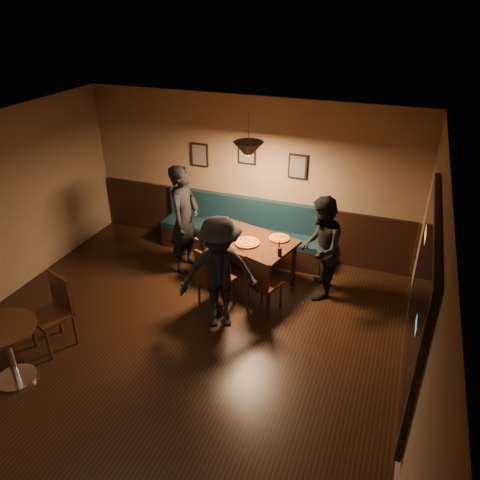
# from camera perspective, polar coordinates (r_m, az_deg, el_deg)

# --- Properties ---
(floor) EXTENTS (7.00, 7.00, 0.00)m
(floor) POSITION_cam_1_polar(r_m,az_deg,el_deg) (6.35, -10.26, -15.16)
(floor) COLOR black
(floor) RESTS_ON ground
(ceiling) EXTENTS (7.00, 7.00, 0.00)m
(ceiling) POSITION_cam_1_polar(r_m,az_deg,el_deg) (4.90, -13.06, 9.49)
(ceiling) COLOR silver
(ceiling) RESTS_ON ground
(wall_back) EXTENTS (6.00, 0.00, 6.00)m
(wall_back) POSITION_cam_1_polar(r_m,az_deg,el_deg) (8.33, 0.92, 7.76)
(wall_back) COLOR #8C704F
(wall_back) RESTS_ON ground
(wall_right) EXTENTS (0.00, 7.00, 7.00)m
(wall_right) POSITION_cam_1_polar(r_m,az_deg,el_deg) (4.85, 21.16, -10.96)
(wall_right) COLOR #8C704F
(wall_right) RESTS_ON ground
(wainscot) EXTENTS (5.88, 0.06, 1.00)m
(wainscot) POSITION_cam_1_polar(r_m,az_deg,el_deg) (8.66, 0.80, 2.11)
(wainscot) COLOR black
(wainscot) RESTS_ON ground
(booth_bench) EXTENTS (3.00, 0.60, 1.00)m
(booth_bench) POSITION_cam_1_polar(r_m,az_deg,el_deg) (8.44, 0.18, 1.35)
(booth_bench) COLOR #0F232D
(booth_bench) RESTS_ON ground
(window_frame) EXTENTS (0.06, 2.56, 1.86)m
(window_frame) POSITION_cam_1_polar(r_m,az_deg,el_deg) (5.20, 21.07, -6.69)
(window_frame) COLOR black
(window_frame) RESTS_ON wall_right
(window_glass) EXTENTS (0.00, 2.40, 2.40)m
(window_glass) POSITION_cam_1_polar(r_m,az_deg,el_deg) (5.20, 20.74, -6.64)
(window_glass) COLOR black
(window_glass) RESTS_ON wall_right
(picture_left) EXTENTS (0.32, 0.04, 0.42)m
(picture_left) POSITION_cam_1_polar(r_m,az_deg,el_deg) (8.53, -4.93, 10.29)
(picture_left) COLOR black
(picture_left) RESTS_ON wall_back
(picture_center) EXTENTS (0.32, 0.04, 0.42)m
(picture_center) POSITION_cam_1_polar(r_m,az_deg,el_deg) (8.16, 0.87, 10.65)
(picture_center) COLOR black
(picture_center) RESTS_ON wall_back
(picture_right) EXTENTS (0.32, 0.04, 0.42)m
(picture_right) POSITION_cam_1_polar(r_m,az_deg,el_deg) (7.97, 7.04, 8.86)
(picture_right) COLOR black
(picture_right) RESTS_ON wall_back
(pendant_lamp) EXTENTS (0.44, 0.44, 0.25)m
(pendant_lamp) POSITION_cam_1_polar(r_m,az_deg,el_deg) (6.91, 1.03, 10.85)
(pendant_lamp) COLOR black
(pendant_lamp) RESTS_ON ceiling
(dining_table) EXTENTS (1.65, 1.28, 0.78)m
(dining_table) POSITION_cam_1_polar(r_m,az_deg,el_deg) (7.67, 0.91, -2.52)
(dining_table) COLOR black
(dining_table) RESTS_ON floor
(chair_near_left) EXTENTS (0.56, 0.56, 0.99)m
(chair_near_left) POSITION_cam_1_polar(r_m,az_deg,el_deg) (7.04, -2.91, -4.63)
(chair_near_left) COLOR black
(chair_near_left) RESTS_ON floor
(chair_near_right) EXTENTS (0.53, 0.53, 0.95)m
(chair_near_right) POSITION_cam_1_polar(r_m,az_deg,el_deg) (6.98, 3.00, -5.18)
(chair_near_right) COLOR black
(chair_near_right) RESTS_ON floor
(diner_left) EXTENTS (0.45, 0.69, 1.87)m
(diner_left) POSITION_cam_1_polar(r_m,az_deg,el_deg) (7.84, -6.76, 2.51)
(diner_left) COLOR black
(diner_left) RESTS_ON floor
(diner_right) EXTENTS (0.72, 0.87, 1.66)m
(diner_right) POSITION_cam_1_polar(r_m,az_deg,el_deg) (7.24, 9.76, -1.00)
(diner_right) COLOR black
(diner_right) RESTS_ON floor
(diner_front) EXTENTS (1.27, 1.03, 1.71)m
(diner_front) POSITION_cam_1_polar(r_m,az_deg,el_deg) (6.48, -2.56, -4.07)
(diner_front) COLOR black
(diner_front) RESTS_ON floor
(pizza_a) EXTENTS (0.43, 0.43, 0.04)m
(pizza_a) POSITION_cam_1_polar(r_m,az_deg,el_deg) (7.73, -1.52, 1.19)
(pizza_a) COLOR gold
(pizza_a) RESTS_ON dining_table
(pizza_b) EXTENTS (0.43, 0.43, 0.04)m
(pizza_b) POSITION_cam_1_polar(r_m,az_deg,el_deg) (7.35, 0.87, -0.30)
(pizza_b) COLOR #BF7B24
(pizza_b) RESTS_ON dining_table
(pizza_c) EXTENTS (0.34, 0.34, 0.04)m
(pizza_c) POSITION_cam_1_polar(r_m,az_deg,el_deg) (7.51, 4.80, 0.24)
(pizza_c) COLOR orange
(pizza_c) RESTS_ON dining_table
(soda_glass) EXTENTS (0.08, 0.08, 0.14)m
(soda_glass) POSITION_cam_1_polar(r_m,az_deg,el_deg) (7.02, 4.85, -1.46)
(soda_glass) COLOR black
(soda_glass) RESTS_ON dining_table
(tabasco_bottle) EXTENTS (0.03, 0.03, 0.12)m
(tabasco_bottle) POSITION_cam_1_polar(r_m,az_deg,el_deg) (7.24, 4.78, -0.51)
(tabasco_bottle) COLOR #A0050A
(tabasco_bottle) RESTS_ON dining_table
(napkin_a) EXTENTS (0.19, 0.19, 0.01)m
(napkin_a) POSITION_cam_1_polar(r_m,az_deg,el_deg) (7.89, -2.02, 1.63)
(napkin_a) COLOR #1E733C
(napkin_a) RESTS_ON dining_table
(napkin_b) EXTENTS (0.16, 0.16, 0.01)m
(napkin_b) POSITION_cam_1_polar(r_m,az_deg,el_deg) (7.41, -3.68, -0.30)
(napkin_b) COLOR #217F32
(napkin_b) RESTS_ON dining_table
(cutlery_set) EXTENTS (0.20, 0.11, 0.00)m
(cutlery_set) POSITION_cam_1_polar(r_m,az_deg,el_deg) (7.20, -0.49, -1.12)
(cutlery_set) COLOR silver
(cutlery_set) RESTS_ON dining_table
(cafe_table) EXTENTS (0.86, 0.86, 0.82)m
(cafe_table) POSITION_cam_1_polar(r_m,az_deg,el_deg) (6.48, -26.23, -12.32)
(cafe_table) COLOR black
(cafe_table) RESTS_ON floor
(cafe_chair_far) EXTENTS (0.58, 0.58, 1.04)m
(cafe_chair_far) POSITION_cam_1_polar(r_m,az_deg,el_deg) (6.75, -22.10, -8.38)
(cafe_chair_far) COLOR black
(cafe_chair_far) RESTS_ON floor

